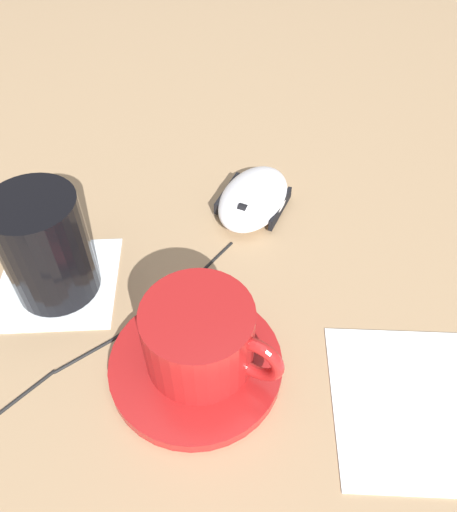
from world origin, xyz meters
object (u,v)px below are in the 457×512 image
Objects in this scene: drinking_glass at (45,247)px; coffee_cup at (201,337)px; computer_mouse at (253,198)px; saucer at (196,364)px.

coffee_cup is at bearing -53.24° from drinking_glass.
coffee_cup is at bearing -125.94° from computer_mouse.
drinking_glass is (-0.22, -0.03, 0.04)m from computer_mouse.
saucer is 0.17m from drinking_glass.
computer_mouse is at bearing 54.06° from coffee_cup.
computer_mouse is 1.22× the size of drinking_glass.
coffee_cup is at bearing 7.54° from saucer.
saucer is 1.13× the size of computer_mouse.
computer_mouse reaches higher than saucer.
drinking_glass reaches higher than saucer.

